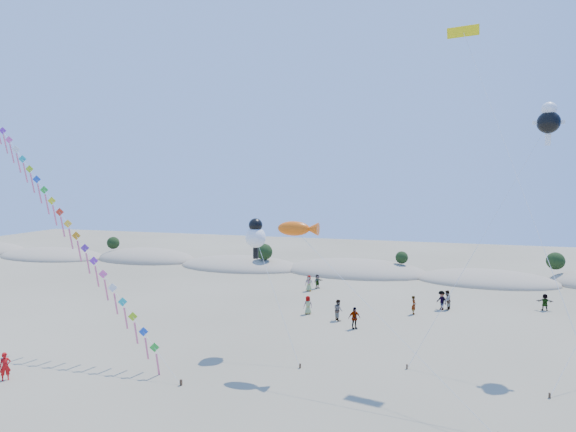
{
  "coord_description": "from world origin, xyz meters",
  "views": [
    {
      "loc": [
        9.48,
        -17.35,
        12.25
      ],
      "look_at": [
        0.12,
        14.0,
        9.76
      ],
      "focal_mm": 30.0,
      "sensor_mm": 36.0,
      "label": 1
    }
  ],
  "objects_px": {
    "kite_train": "(41,187)",
    "flyer_foreground": "(5,366)",
    "parafoil_kite": "(466,39)",
    "fish_kite": "(298,229)"
  },
  "relations": [
    {
      "from": "kite_train",
      "to": "flyer_foreground",
      "type": "height_order",
      "value": "kite_train"
    },
    {
      "from": "parafoil_kite",
      "to": "flyer_foreground",
      "type": "height_order",
      "value": "parafoil_kite"
    },
    {
      "from": "fish_kite",
      "to": "parafoil_kite",
      "type": "height_order",
      "value": "parafoil_kite"
    },
    {
      "from": "kite_train",
      "to": "parafoil_kite",
      "type": "relative_size",
      "value": 1.21
    },
    {
      "from": "kite_train",
      "to": "parafoil_kite",
      "type": "height_order",
      "value": "parafoil_kite"
    },
    {
      "from": "parafoil_kite",
      "to": "flyer_foreground",
      "type": "distance_m",
      "value": 36.36
    },
    {
      "from": "kite_train",
      "to": "flyer_foreground",
      "type": "relative_size",
      "value": 16.09
    },
    {
      "from": "flyer_foreground",
      "to": "fish_kite",
      "type": "bearing_deg",
      "value": -23.36
    },
    {
      "from": "kite_train",
      "to": "flyer_foreground",
      "type": "distance_m",
      "value": 13.65
    },
    {
      "from": "kite_train",
      "to": "parafoil_kite",
      "type": "xyz_separation_m",
      "value": [
        30.56,
        5.65,
        10.11
      ]
    }
  ]
}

